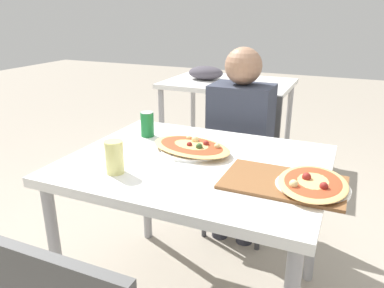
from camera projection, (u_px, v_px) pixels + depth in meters
dining_table at (196, 177)px, 1.62m from camera, size 1.08×0.86×0.74m
chair_far_seated at (244, 156)px, 2.34m from camera, size 0.40×0.40×0.86m
person_seated at (240, 131)px, 2.17m from camera, size 0.35×0.27×1.16m
pizza_main at (191, 147)px, 1.69m from camera, size 0.44×0.34×0.06m
soda_can at (147, 124)px, 1.88m from camera, size 0.07×0.07×0.12m
drink_glass at (114, 157)px, 1.45m from camera, size 0.07×0.07×0.13m
serving_tray at (283, 183)px, 1.38m from camera, size 0.44×0.28×0.01m
pizza_second at (312, 184)px, 1.33m from camera, size 0.26×0.34×0.06m
background_table at (224, 87)px, 3.37m from camera, size 1.10×0.80×0.86m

